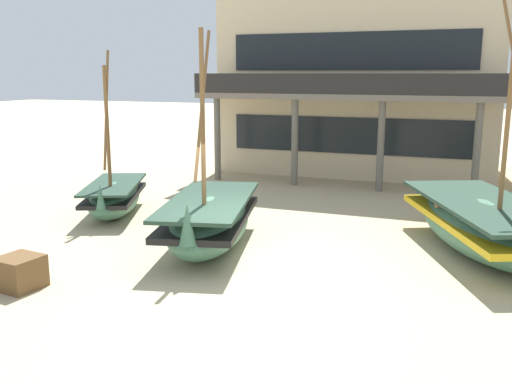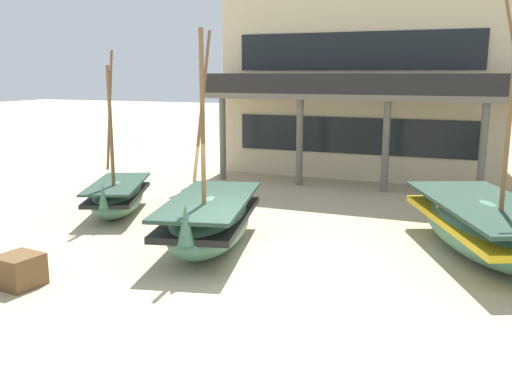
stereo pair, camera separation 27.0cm
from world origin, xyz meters
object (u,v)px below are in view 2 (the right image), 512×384
fishing_boat_near_left (210,221)px  fishing_boat_centre_large (486,226)px  fishing_boat_far_right (118,196)px  cargo_crate (19,271)px  harbor_building_main (370,54)px

fishing_boat_near_left → fishing_boat_centre_large: 6.20m
fishing_boat_centre_large → fishing_boat_far_right: 9.83m
fishing_boat_far_right → cargo_crate: bearing=-73.2°
fishing_boat_near_left → cargo_crate: fishing_boat_near_left is taller
fishing_boat_centre_large → fishing_boat_near_left: bearing=-162.6°
fishing_boat_centre_large → cargo_crate: bearing=-146.7°
fishing_boat_centre_large → harbor_building_main: harbor_building_main is taller
fishing_boat_near_left → fishing_boat_far_right: (-3.91, 1.87, -0.13)m
fishing_boat_near_left → cargo_crate: bearing=-122.7°
cargo_crate → harbor_building_main: (3.40, 16.04, 4.47)m
fishing_boat_centre_large → cargo_crate: (-8.19, -5.39, -0.35)m
fishing_boat_near_left → cargo_crate: (-2.27, -3.54, -0.34)m
fishing_boat_far_right → harbor_building_main: harbor_building_main is taller
fishing_boat_near_left → harbor_building_main: bearing=84.9°
fishing_boat_near_left → cargo_crate: 4.22m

